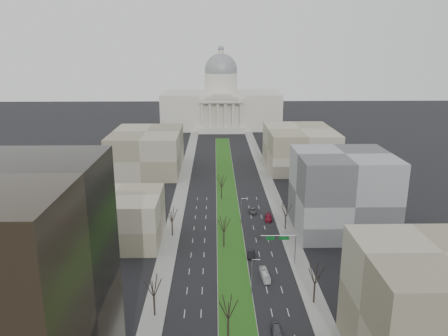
{
  "coord_description": "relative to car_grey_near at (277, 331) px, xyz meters",
  "views": [
    {
      "loc": [
        -4.34,
        -32.12,
        54.5
      ],
      "look_at": [
        -1.26,
        113.77,
        13.73
      ],
      "focal_mm": 35.0,
      "sensor_mm": 36.0,
      "label": 1
    }
  ],
  "objects": [
    {
      "name": "mast_arm_signs",
      "position": [
        5.93,
        28.71,
        5.28
      ],
      "size": [
        9.12,
        0.24,
        8.09
      ],
      "color": "gray",
      "rests_on": "ground"
    },
    {
      "name": "tree_median_c",
      "position": [
        -9.56,
        78.68,
        6.17
      ],
      "size": [
        5.4,
        5.4,
        9.72
      ],
      "color": "black",
      "rests_on": "ground"
    },
    {
      "name": "ground",
      "position": [
        -7.56,
        78.68,
        -0.83
      ],
      "size": [
        600.0,
        600.0,
        0.0
      ],
      "primitive_type": "plane",
      "color": "black",
      "rests_on": "ground"
    },
    {
      "name": "building_far_right",
      "position": [
        27.44,
        123.68,
        8.17
      ],
      "size": [
        30.0,
        40.0,
        18.0
      ],
      "primitive_type": "cube",
      "color": "gray",
      "rests_on": "ground"
    },
    {
      "name": "sidewalk_left",
      "position": [
        -25.06,
        53.68,
        -0.75
      ],
      "size": [
        5.0,
        330.0,
        0.15
      ],
      "primitive_type": "cube",
      "color": "gray",
      "rests_on": "ground"
    },
    {
      "name": "car_red",
      "position": [
        5.3,
        58.32,
        -0.03
      ],
      "size": [
        2.83,
        5.72,
        1.6
      ],
      "primitive_type": "imported",
      "rotation": [
        0.0,
        0.0,
        -0.11
      ],
      "color": "maroon",
      "rests_on": "ground"
    },
    {
      "name": "building_beige_left",
      "position": [
        -40.56,
        43.68,
        6.17
      ],
      "size": [
        26.0,
        22.0,
        14.0
      ],
      "primitive_type": "cube",
      "color": "gray",
      "rests_on": "ground"
    },
    {
      "name": "median",
      "position": [
        -7.56,
        77.67,
        -0.72
      ],
      "size": [
        8.0,
        222.03,
        0.2
      ],
      "color": "#999993",
      "rests_on": "ground"
    },
    {
      "name": "car_black",
      "position": [
        -2.36,
        32.73,
        -0.08
      ],
      "size": [
        2.3,
        4.75,
        1.5
      ],
      "primitive_type": "imported",
      "rotation": [
        0.0,
        0.0,
        -0.16
      ],
      "color": "black",
      "rests_on": "ground"
    },
    {
      "name": "tree_median_a",
      "position": [
        -9.56,
        -1.32,
        6.17
      ],
      "size": [
        5.4,
        5.4,
        9.72
      ],
      "color": "black",
      "rests_on": "ground"
    },
    {
      "name": "tree_left_mid",
      "position": [
        -24.76,
        6.68,
        6.17
      ],
      "size": [
        5.4,
        5.4,
        9.72
      ],
      "color": "black",
      "rests_on": "ground"
    },
    {
      "name": "tree_left_far",
      "position": [
        -24.76,
        46.68,
        6.02
      ],
      "size": [
        5.28,
        5.28,
        9.5
      ],
      "color": "black",
      "rests_on": "ground"
    },
    {
      "name": "building_grey_right",
      "position": [
        26.44,
        50.68,
        11.17
      ],
      "size": [
        28.0,
        26.0,
        24.0
      ],
      "primitive_type": "cube",
      "color": "#595B5D",
      "rests_on": "ground"
    },
    {
      "name": "car_grey_far",
      "position": [
        0.87,
        65.02,
        -0.12
      ],
      "size": [
        2.52,
        5.15,
        1.41
      ],
      "primitive_type": "imported",
      "rotation": [
        0.0,
        0.0,
        -0.04
      ],
      "color": "#46484D",
      "rests_on": "ground"
    },
    {
      "name": "tree_right_far",
      "position": [
        9.64,
        50.68,
        5.7
      ],
      "size": [
        5.04,
        5.04,
        9.07
      ],
      "color": "black",
      "rests_on": "ground"
    },
    {
      "name": "tree_median_b",
      "position": [
        -9.56,
        38.68,
        6.17
      ],
      "size": [
        5.4,
        5.4,
        9.72
      ],
      "color": "black",
      "rests_on": "ground"
    },
    {
      "name": "streetlamp_median_b",
      "position": [
        -3.8,
        13.68,
        3.98
      ],
      "size": [
        1.9,
        0.2,
        9.16
      ],
      "color": "gray",
      "rests_on": "ground"
    },
    {
      "name": "sidewalk_right",
      "position": [
        9.94,
        53.68,
        -0.75
      ],
      "size": [
        5.0,
        330.0,
        0.15
      ],
      "primitive_type": "cube",
      "color": "gray",
      "rests_on": "ground"
    },
    {
      "name": "building_tan_right",
      "position": [
        25.44,
        -9.32,
        10.17
      ],
      "size": [
        26.0,
        24.0,
        22.0
      ],
      "primitive_type": "cube",
      "color": "gray",
      "rests_on": "ground"
    },
    {
      "name": "building_far_left",
      "position": [
        -42.56,
        118.68,
        8.17
      ],
      "size": [
        30.0,
        40.0,
        18.0
      ],
      "primitive_type": "cube",
      "color": "gray",
      "rests_on": "ground"
    },
    {
      "name": "capitol",
      "position": [
        -7.56,
        228.26,
        15.48
      ],
      "size": [
        80.0,
        46.0,
        55.0
      ],
      "color": "beige",
      "rests_on": "ground"
    },
    {
      "name": "tree_right_mid",
      "position": [
        9.64,
        10.68,
        6.33
      ],
      "size": [
        5.52,
        5.52,
        9.94
      ],
      "color": "black",
      "rests_on": "ground"
    },
    {
      "name": "car_grey_near",
      "position": [
        0.0,
        0.0,
        0.0
      ],
      "size": [
        2.08,
        4.9,
        1.65
      ],
      "primitive_type": "imported",
      "rotation": [
        0.0,
        0.0,
        -0.03
      ],
      "color": "#4C4E54",
      "rests_on": "ground"
    },
    {
      "name": "box_van",
      "position": [
        0.05,
        21.47,
        0.11
      ],
      "size": [
        2.15,
        6.86,
        1.88
      ],
      "primitive_type": "imported",
      "rotation": [
        0.0,
        0.0,
        0.09
      ],
      "color": "white",
      "rests_on": "ground"
    },
    {
      "name": "streetlamp_median_c",
      "position": [
        -3.8,
        53.68,
        3.98
      ],
      "size": [
        1.9,
        0.2,
        9.16
      ],
      "color": "gray",
      "rests_on": "ground"
    }
  ]
}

